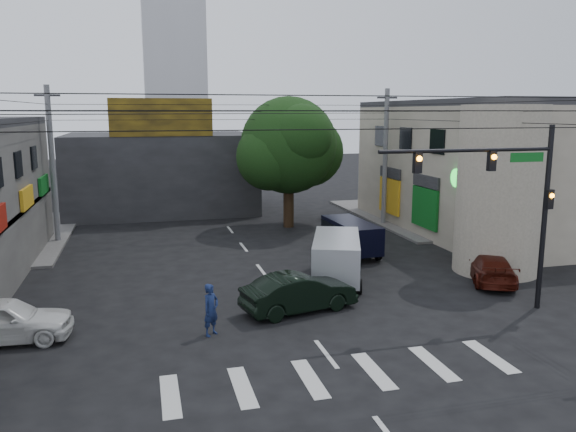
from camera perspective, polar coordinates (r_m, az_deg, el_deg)
name	(u,v)px	position (r m, az deg, el deg)	size (l,w,h in m)	color
ground	(301,321)	(21.26, 1.28, -10.61)	(160.00, 160.00, 0.00)	black
sidewalk_far_right	(464,214)	(44.52, 17.42, 0.22)	(16.00, 16.00, 0.15)	#514F4C
building_right	(509,168)	(39.90, 21.52, 4.52)	(14.00, 18.00, 8.00)	gray
corner_column	(500,190)	(28.58, 20.72, 2.47)	(4.00, 4.00, 8.00)	gray
building_far	(161,172)	(45.33, -12.75, 4.36)	(14.00, 10.00, 6.00)	#232326
billboard	(161,117)	(40.19, -12.74, 9.75)	(7.00, 0.30, 2.60)	olive
tower_distant	(172,14)	(90.38, -11.67, 19.44)	(9.00, 9.00, 44.00)	silver
street_tree	(289,146)	(37.35, 0.06, 7.16)	(6.40, 6.40, 8.70)	black
traffic_gantry	(509,189)	(22.60, 21.55, 2.58)	(7.10, 0.35, 7.20)	black
utility_pole_far_left	(52,165)	(35.56, -22.81, 4.76)	(0.32, 0.32, 9.20)	#59595B
utility_pole_far_right	(385,158)	(38.65, 9.85, 5.82)	(0.32, 0.32, 9.20)	#59595B
dark_sedan	(299,293)	(22.02, 1.13, -7.79)	(4.78, 2.57, 1.50)	black
white_compact	(3,320)	(21.48, -26.99, -9.42)	(4.59, 2.08, 1.53)	silver
maroon_sedan	(491,268)	(27.35, 19.88, -5.01)	(3.41, 4.75, 1.28)	#3F1009
silver_minivan	(336,259)	(25.74, 4.93, -4.42)	(3.58, 5.25, 2.09)	#A9ABB1
navy_van	(351,238)	(30.76, 6.41, -2.22)	(1.98, 4.65, 1.83)	black
traffic_officer	(211,310)	(19.88, -7.83, -9.41)	(0.80, 0.77, 1.85)	#142046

